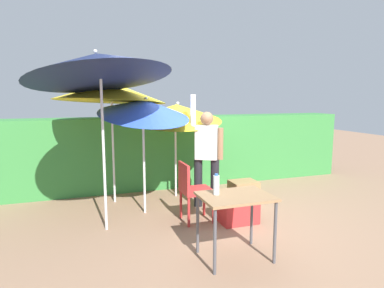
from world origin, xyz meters
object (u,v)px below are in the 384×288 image
umbrella_orange (98,66)px  bottle_water (216,185)px  umbrella_rainbow (145,108)px  folding_table (236,203)px  crate_cardboard (243,192)px  umbrella_yellow (111,92)px  cooler_box (237,207)px  umbrella_navy (177,112)px  person_vendor (207,152)px  chair_plastic (192,188)px

umbrella_orange → bottle_water: umbrella_orange is taller
umbrella_rainbow → folding_table: 2.19m
folding_table → umbrella_orange: bearing=136.3°
umbrella_rainbow → bottle_water: size_ratio=8.28×
umbrella_rainbow → crate_cardboard: 2.26m
crate_cardboard → umbrella_yellow: bearing=160.6°
cooler_box → folding_table: (-0.53, -0.99, 0.44)m
umbrella_navy → folding_table: umbrella_navy is taller
umbrella_rainbow → person_vendor: size_ratio=1.06×
umbrella_navy → cooler_box: umbrella_navy is taller
chair_plastic → crate_cardboard: (1.14, 0.55, -0.32)m
crate_cardboard → folding_table: 2.10m
umbrella_navy → person_vendor: person_vendor is taller
person_vendor → umbrella_navy: bearing=112.1°
umbrella_yellow → cooler_box: umbrella_yellow is taller
umbrella_rainbow → chair_plastic: bearing=-46.5°
chair_plastic → folding_table: 1.23m
cooler_box → bottle_water: (-0.72, -0.89, 0.64)m
umbrella_navy → chair_plastic: umbrella_navy is taller
umbrella_navy → bottle_water: 2.51m
cooler_box → folding_table: 1.20m
folding_table → umbrella_navy: bearing=89.0°
umbrella_rainbow → umbrella_navy: (0.71, 0.69, -0.11)m
person_vendor → chair_plastic: (-0.44, -0.55, -0.42)m
chair_plastic → crate_cardboard: chair_plastic is taller
person_vendor → umbrella_rainbow: bearing=177.4°
umbrella_yellow → crate_cardboard: 2.86m
folding_table → chair_plastic: bearing=94.7°
umbrella_rainbow → bottle_water: umbrella_rainbow is taller
umbrella_rainbow → crate_cardboard: size_ratio=4.31×
chair_plastic → cooler_box: (0.63, -0.22, -0.29)m
umbrella_navy → cooler_box: 2.08m
umbrella_rainbow → umbrella_yellow: (-0.44, 0.71, 0.25)m
umbrella_rainbow → bottle_water: (0.47, -1.71, -0.81)m
umbrella_rainbow → folding_table: bearing=-69.7°
umbrella_rainbow → person_vendor: umbrella_rainbow is taller
umbrella_rainbow → umbrella_navy: umbrella_rainbow is taller
umbrella_orange → folding_table: size_ratio=3.30×
person_vendor → crate_cardboard: bearing=-0.2°
umbrella_yellow → chair_plastic: umbrella_yellow is taller
umbrella_yellow → umbrella_navy: 1.20m
person_vendor → folding_table: (-0.34, -1.77, -0.28)m
cooler_box → bottle_water: size_ratio=2.25×
folding_table → bottle_water: size_ratio=3.33×
person_vendor → cooler_box: bearing=-76.6°
folding_table → person_vendor: bearing=79.1°
umbrella_navy → bottle_water: (-0.24, -2.40, -0.70)m
chair_plastic → crate_cardboard: 1.31m
umbrella_orange → crate_cardboard: 3.19m
umbrella_rainbow → bottle_water: bearing=-74.6°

